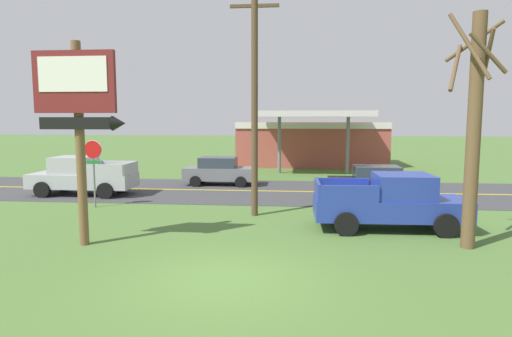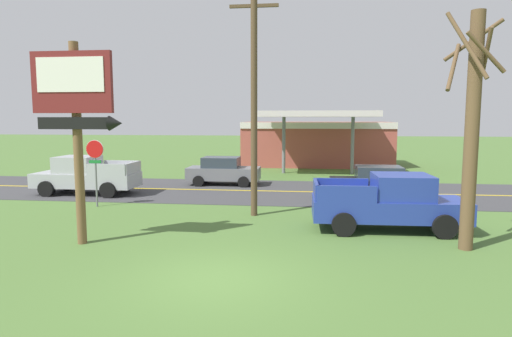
{
  "view_description": "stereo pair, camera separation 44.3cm",
  "coord_description": "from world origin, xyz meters",
  "px_view_note": "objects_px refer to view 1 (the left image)",
  "views": [
    {
      "loc": [
        1.74,
        -10.06,
        3.87
      ],
      "look_at": [
        0.0,
        8.0,
        1.8
      ],
      "focal_mm": 30.66,
      "sensor_mm": 36.0,
      "label": 1
    },
    {
      "loc": [
        2.18,
        -10.02,
        3.87
      ],
      "look_at": [
        0.0,
        8.0,
        1.8
      ],
      "focal_mm": 30.66,
      "sensor_mm": 36.0,
      "label": 2
    }
  ],
  "objects_px": {
    "bare_tree": "(474,125)",
    "pickup_blue_parked_on_lawn": "(391,202)",
    "motel_sign": "(79,108)",
    "car_grey_mid_lane": "(220,171)",
    "utility_pole": "(255,88)",
    "pickup_silver_on_road": "(82,176)",
    "gas_station": "(311,142)",
    "car_black_near_lane": "(374,183)",
    "stop_sign": "(93,161)"
  },
  "relations": [
    {
      "from": "gas_station",
      "to": "pickup_silver_on_road",
      "type": "height_order",
      "value": "gas_station"
    },
    {
      "from": "motel_sign",
      "to": "car_black_near_lane",
      "type": "xyz_separation_m",
      "value": [
        10.11,
        8.59,
        -3.35
      ]
    },
    {
      "from": "motel_sign",
      "to": "car_grey_mid_lane",
      "type": "height_order",
      "value": "motel_sign"
    },
    {
      "from": "bare_tree",
      "to": "utility_pole",
      "type": "bearing_deg",
      "value": 150.84
    },
    {
      "from": "bare_tree",
      "to": "pickup_blue_parked_on_lawn",
      "type": "bearing_deg",
      "value": 131.76
    },
    {
      "from": "motel_sign",
      "to": "stop_sign",
      "type": "xyz_separation_m",
      "value": [
        -2.37,
        5.63,
        -2.16
      ]
    },
    {
      "from": "motel_sign",
      "to": "pickup_silver_on_road",
      "type": "bearing_deg",
      "value": 117.45
    },
    {
      "from": "pickup_silver_on_road",
      "to": "car_black_near_lane",
      "type": "relative_size",
      "value": 1.24
    },
    {
      "from": "utility_pole",
      "to": "pickup_silver_on_road",
      "type": "height_order",
      "value": "utility_pole"
    },
    {
      "from": "stop_sign",
      "to": "car_black_near_lane",
      "type": "relative_size",
      "value": 0.7
    },
    {
      "from": "car_grey_mid_lane",
      "to": "pickup_silver_on_road",
      "type": "bearing_deg",
      "value": -148.04
    },
    {
      "from": "motel_sign",
      "to": "gas_station",
      "type": "distance_m",
      "value": 25.51
    },
    {
      "from": "gas_station",
      "to": "pickup_silver_on_road",
      "type": "xyz_separation_m",
      "value": [
        -12.02,
        -15.67,
        -0.98
      ]
    },
    {
      "from": "utility_pole",
      "to": "car_grey_mid_lane",
      "type": "distance_m",
      "value": 9.37
    },
    {
      "from": "stop_sign",
      "to": "bare_tree",
      "type": "xyz_separation_m",
      "value": [
        13.96,
        -4.72,
        1.67
      ]
    },
    {
      "from": "bare_tree",
      "to": "gas_station",
      "type": "bearing_deg",
      "value": 99.81
    },
    {
      "from": "motel_sign",
      "to": "bare_tree",
      "type": "height_order",
      "value": "bare_tree"
    },
    {
      "from": "motel_sign",
      "to": "pickup_blue_parked_on_lawn",
      "type": "bearing_deg",
      "value": 16.97
    },
    {
      "from": "gas_station",
      "to": "car_grey_mid_lane",
      "type": "distance_m",
      "value": 13.0
    },
    {
      "from": "car_grey_mid_lane",
      "to": "motel_sign",
      "type": "bearing_deg",
      "value": -98.78
    },
    {
      "from": "motel_sign",
      "to": "gas_station",
      "type": "height_order",
      "value": "motel_sign"
    },
    {
      "from": "stop_sign",
      "to": "car_grey_mid_lane",
      "type": "height_order",
      "value": "stop_sign"
    },
    {
      "from": "utility_pole",
      "to": "car_black_near_lane",
      "type": "distance_m",
      "value": 7.84
    },
    {
      "from": "motel_sign",
      "to": "pickup_silver_on_road",
      "type": "height_order",
      "value": "motel_sign"
    },
    {
      "from": "bare_tree",
      "to": "pickup_silver_on_road",
      "type": "distance_m",
      "value": 18.01
    },
    {
      "from": "car_black_near_lane",
      "to": "car_grey_mid_lane",
      "type": "height_order",
      "value": "same"
    },
    {
      "from": "car_black_near_lane",
      "to": "pickup_blue_parked_on_lawn",
      "type": "bearing_deg",
      "value": -93.66
    },
    {
      "from": "motel_sign",
      "to": "pickup_silver_on_road",
      "type": "xyz_separation_m",
      "value": [
        -4.47,
        8.59,
        -3.22
      ]
    },
    {
      "from": "utility_pole",
      "to": "bare_tree",
      "type": "relative_size",
      "value": 1.37
    },
    {
      "from": "stop_sign",
      "to": "pickup_blue_parked_on_lawn",
      "type": "xyz_separation_m",
      "value": [
        12.12,
        -2.65,
        -1.06
      ]
    },
    {
      "from": "utility_pole",
      "to": "bare_tree",
      "type": "xyz_separation_m",
      "value": [
        6.82,
        -3.81,
        -1.37
      ]
    },
    {
      "from": "pickup_silver_on_road",
      "to": "car_black_near_lane",
      "type": "distance_m",
      "value": 14.57
    },
    {
      "from": "gas_station",
      "to": "stop_sign",
      "type": "bearing_deg",
      "value": -118.04
    },
    {
      "from": "stop_sign",
      "to": "utility_pole",
      "type": "relative_size",
      "value": 0.31
    },
    {
      "from": "motel_sign",
      "to": "stop_sign",
      "type": "height_order",
      "value": "motel_sign"
    },
    {
      "from": "bare_tree",
      "to": "gas_station",
      "type": "xyz_separation_m",
      "value": [
        -4.04,
        23.35,
        -1.75
      ]
    },
    {
      "from": "stop_sign",
      "to": "gas_station",
      "type": "distance_m",
      "value": 21.11
    },
    {
      "from": "gas_station",
      "to": "pickup_blue_parked_on_lawn",
      "type": "bearing_deg",
      "value": -84.11
    },
    {
      "from": "pickup_blue_parked_on_lawn",
      "to": "bare_tree",
      "type": "bearing_deg",
      "value": -48.24
    },
    {
      "from": "stop_sign",
      "to": "gas_station",
      "type": "relative_size",
      "value": 0.25
    },
    {
      "from": "car_black_near_lane",
      "to": "car_grey_mid_lane",
      "type": "relative_size",
      "value": 1.0
    },
    {
      "from": "pickup_silver_on_road",
      "to": "car_black_near_lane",
      "type": "xyz_separation_m",
      "value": [
        14.57,
        0.0,
        -0.13
      ]
    },
    {
      "from": "motel_sign",
      "to": "bare_tree",
      "type": "bearing_deg",
      "value": 4.51
    },
    {
      "from": "bare_tree",
      "to": "car_grey_mid_lane",
      "type": "distance_m",
      "value": 15.42
    },
    {
      "from": "utility_pole",
      "to": "bare_tree",
      "type": "height_order",
      "value": "utility_pole"
    },
    {
      "from": "bare_tree",
      "to": "pickup_silver_on_road",
      "type": "height_order",
      "value": "bare_tree"
    },
    {
      "from": "stop_sign",
      "to": "car_grey_mid_lane",
      "type": "distance_m",
      "value": 8.28
    },
    {
      "from": "gas_station",
      "to": "car_black_near_lane",
      "type": "xyz_separation_m",
      "value": [
        2.55,
        -15.67,
        -1.11
      ]
    },
    {
      "from": "car_black_near_lane",
      "to": "stop_sign",
      "type": "bearing_deg",
      "value": -166.63
    },
    {
      "from": "stop_sign",
      "to": "utility_pole",
      "type": "distance_m",
      "value": 7.81
    }
  ]
}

